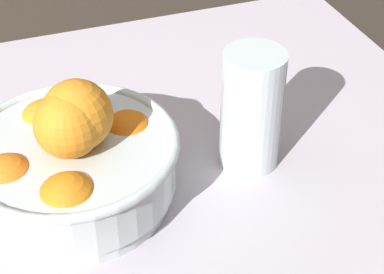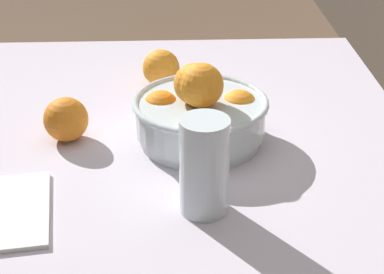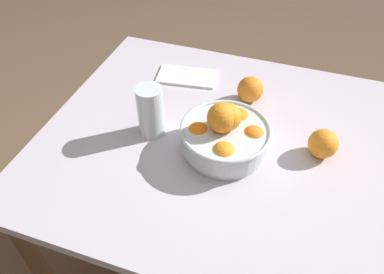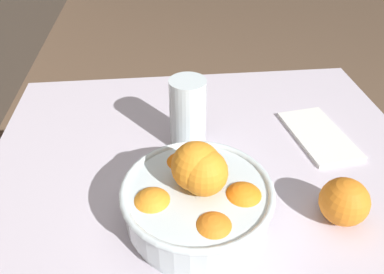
{
  "view_description": "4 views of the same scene",
  "coord_description": "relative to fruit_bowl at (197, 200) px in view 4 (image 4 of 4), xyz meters",
  "views": [
    {
      "loc": [
        -0.06,
        -0.53,
        1.23
      ],
      "look_at": [
        0.15,
        0.04,
        0.75
      ],
      "focal_mm": 60.0,
      "sensor_mm": 36.0,
      "label": 1
    },
    {
      "loc": [
        1.04,
        -0.02,
        1.28
      ],
      "look_at": [
        0.13,
        0.02,
        0.78
      ],
      "focal_mm": 60.0,
      "sensor_mm": 36.0,
      "label": 2
    },
    {
      "loc": [
        -0.15,
        0.76,
        1.46
      ],
      "look_at": [
        0.08,
        0.07,
        0.76
      ],
      "focal_mm": 35.0,
      "sensor_mm": 36.0,
      "label": 3
    },
    {
      "loc": [
        -0.42,
        0.09,
        1.2
      ],
      "look_at": [
        0.14,
        0.04,
        0.78
      ],
      "focal_mm": 35.0,
      "sensor_mm": 36.0,
      "label": 4
    }
  ],
  "objects": [
    {
      "name": "dining_table",
      "position": [
        0.0,
        -0.04,
        -0.14
      ],
      "size": [
        1.08,
        0.9,
        0.7
      ],
      "color": "silver",
      "rests_on": "ground_plane"
    },
    {
      "name": "fruit_bowl",
      "position": [
        0.0,
        0.0,
        0.0
      ],
      "size": [
        0.25,
        0.25,
        0.16
      ],
      "color": "silver",
      "rests_on": "dining_table"
    },
    {
      "name": "juice_glass",
      "position": [
        0.22,
        -0.01,
        0.01
      ],
      "size": [
        0.08,
        0.08,
        0.16
      ],
      "color": "#F4A314",
      "rests_on": "dining_table"
    },
    {
      "name": "orange_loose_front",
      "position": [
        -0.01,
        -0.25,
        -0.02
      ],
      "size": [
        0.08,
        0.08,
        0.08
      ],
      "primitive_type": "sphere",
      "color": "orange",
      "rests_on": "dining_table"
    },
    {
      "name": "napkin",
      "position": [
        0.22,
        -0.3,
        -0.05
      ],
      "size": [
        0.21,
        0.14,
        0.01
      ],
      "primitive_type": "cube",
      "rotation": [
        0.0,
        0.0,
        0.14
      ],
      "color": "white",
      "rests_on": "dining_table"
    }
  ]
}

